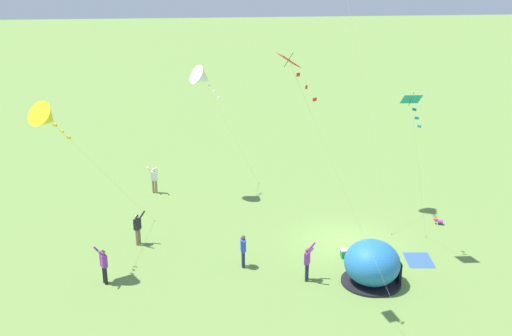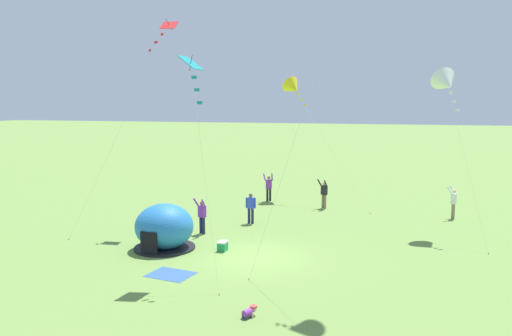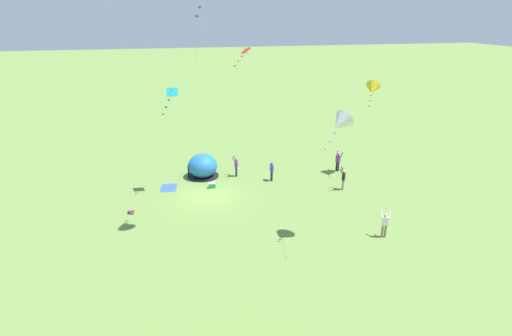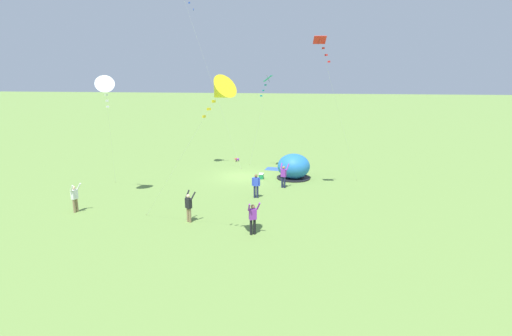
{
  "view_description": "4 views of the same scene",
  "coord_description": "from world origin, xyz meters",
  "px_view_note": "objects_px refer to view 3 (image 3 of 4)",
  "views": [
    {
      "loc": [
        -28.54,
        8.61,
        14.16
      ],
      "look_at": [
        0.99,
        4.81,
        4.1
      ],
      "focal_mm": 42.0,
      "sensor_mm": 36.0,
      "label": 1
    },
    {
      "loc": [
        6.17,
        -20.13,
        6.64
      ],
      "look_at": [
        -0.58,
        1.89,
        3.68
      ],
      "focal_mm": 35.0,
      "sensor_mm": 36.0,
      "label": 2
    },
    {
      "loc": [
        29.25,
        -2.98,
        13.84
      ],
      "look_at": [
        3.75,
        3.04,
        3.65
      ],
      "focal_mm": 28.0,
      "sensor_mm": 36.0,
      "label": 3
    },
    {
      "loc": [
        -6.07,
        32.68,
        8.59
      ],
      "look_at": [
        -1.85,
        4.2,
        1.78
      ],
      "focal_mm": 28.0,
      "sensor_mm": 36.0,
      "label": 4
    }
  ],
  "objects_px": {
    "person_center_field": "(385,223)",
    "toddler_crawling": "(131,212)",
    "person_strolling": "(338,161)",
    "person_near_tent": "(272,170)",
    "popup_tent": "(203,166)",
    "cooler_box": "(212,185)",
    "kite_teal": "(171,96)",
    "kite_red": "(243,55)",
    "kite_white": "(340,123)",
    "kite_yellow": "(372,89)",
    "person_flying_kite": "(236,166)",
    "person_watching_sky": "(343,178)"
  },
  "relations": [
    {
      "from": "kite_yellow",
      "to": "cooler_box",
      "type": "bearing_deg",
      "value": -90.22
    },
    {
      "from": "toddler_crawling",
      "to": "kite_yellow",
      "type": "bearing_deg",
      "value": 99.17
    },
    {
      "from": "toddler_crawling",
      "to": "person_flying_kite",
      "type": "height_order",
      "value": "person_flying_kite"
    },
    {
      "from": "person_strolling",
      "to": "toddler_crawling",
      "type": "bearing_deg",
      "value": -76.21
    },
    {
      "from": "person_flying_kite",
      "to": "kite_yellow",
      "type": "relative_size",
      "value": 0.22
    },
    {
      "from": "person_center_field",
      "to": "kite_teal",
      "type": "height_order",
      "value": "kite_teal"
    },
    {
      "from": "person_strolling",
      "to": "kite_white",
      "type": "height_order",
      "value": "kite_white"
    },
    {
      "from": "kite_yellow",
      "to": "person_strolling",
      "type": "bearing_deg",
      "value": -120.28
    },
    {
      "from": "cooler_box",
      "to": "kite_yellow",
      "type": "relative_size",
      "value": 0.06
    },
    {
      "from": "person_strolling",
      "to": "kite_yellow",
      "type": "xyz_separation_m",
      "value": [
        1.21,
        2.07,
        6.78
      ]
    },
    {
      "from": "toddler_crawling",
      "to": "kite_red",
      "type": "relative_size",
      "value": 0.05
    },
    {
      "from": "person_flying_kite",
      "to": "kite_teal",
      "type": "bearing_deg",
      "value": -69.54
    },
    {
      "from": "kite_teal",
      "to": "kite_yellow",
      "type": "distance_m",
      "value": 16.87
    },
    {
      "from": "kite_red",
      "to": "kite_yellow",
      "type": "height_order",
      "value": "kite_red"
    },
    {
      "from": "person_strolling",
      "to": "person_near_tent",
      "type": "distance_m",
      "value": 6.67
    },
    {
      "from": "cooler_box",
      "to": "toddler_crawling",
      "type": "bearing_deg",
      "value": -62.43
    },
    {
      "from": "person_strolling",
      "to": "kite_white",
      "type": "bearing_deg",
      "value": -25.88
    },
    {
      "from": "popup_tent",
      "to": "person_watching_sky",
      "type": "xyz_separation_m",
      "value": [
        5.56,
        11.1,
        0.0
      ]
    },
    {
      "from": "person_strolling",
      "to": "person_center_field",
      "type": "height_order",
      "value": "same"
    },
    {
      "from": "popup_tent",
      "to": "person_watching_sky",
      "type": "distance_m",
      "value": 12.42
    },
    {
      "from": "person_near_tent",
      "to": "kite_white",
      "type": "bearing_deg",
      "value": 7.78
    },
    {
      "from": "person_near_tent",
      "to": "kite_red",
      "type": "relative_size",
      "value": 0.15
    },
    {
      "from": "kite_red",
      "to": "kite_white",
      "type": "relative_size",
      "value": 1.31
    },
    {
      "from": "popup_tent",
      "to": "cooler_box",
      "type": "bearing_deg",
      "value": 10.08
    },
    {
      "from": "person_center_field",
      "to": "popup_tent",
      "type": "bearing_deg",
      "value": -141.63
    },
    {
      "from": "toddler_crawling",
      "to": "kite_teal",
      "type": "relative_size",
      "value": 0.06
    },
    {
      "from": "person_near_tent",
      "to": "kite_teal",
      "type": "relative_size",
      "value": 0.2
    },
    {
      "from": "kite_white",
      "to": "person_watching_sky",
      "type": "bearing_deg",
      "value": 149.95
    },
    {
      "from": "kite_white",
      "to": "popup_tent",
      "type": "bearing_deg",
      "value": -149.85
    },
    {
      "from": "person_strolling",
      "to": "kite_red",
      "type": "bearing_deg",
      "value": -112.91
    },
    {
      "from": "cooler_box",
      "to": "person_strolling",
      "type": "distance_m",
      "value": 12.03
    },
    {
      "from": "person_center_field",
      "to": "toddler_crawling",
      "type": "bearing_deg",
      "value": -113.67
    },
    {
      "from": "toddler_crawling",
      "to": "person_strolling",
      "type": "height_order",
      "value": "person_strolling"
    },
    {
      "from": "person_flying_kite",
      "to": "kite_yellow",
      "type": "xyz_separation_m",
      "value": [
        2.12,
        11.55,
        6.78
      ]
    },
    {
      "from": "person_watching_sky",
      "to": "kite_red",
      "type": "height_order",
      "value": "kite_red"
    },
    {
      "from": "person_strolling",
      "to": "person_near_tent",
      "type": "relative_size",
      "value": 1.1
    },
    {
      "from": "person_watching_sky",
      "to": "person_near_tent",
      "type": "relative_size",
      "value": 1.1
    },
    {
      "from": "person_near_tent",
      "to": "person_center_field",
      "type": "bearing_deg",
      "value": 23.2
    },
    {
      "from": "kite_teal",
      "to": "kite_yellow",
      "type": "relative_size",
      "value": 0.99
    },
    {
      "from": "person_center_field",
      "to": "person_flying_kite",
      "type": "relative_size",
      "value": 1.0
    },
    {
      "from": "person_center_field",
      "to": "kite_red",
      "type": "bearing_deg",
      "value": -157.66
    },
    {
      "from": "cooler_box",
      "to": "person_center_field",
      "type": "distance_m",
      "value": 14.56
    },
    {
      "from": "kite_teal",
      "to": "kite_red",
      "type": "relative_size",
      "value": 0.77
    },
    {
      "from": "popup_tent",
      "to": "kite_white",
      "type": "xyz_separation_m",
      "value": [
        12.35,
        7.18,
        6.71
      ]
    },
    {
      "from": "person_center_field",
      "to": "kite_white",
      "type": "xyz_separation_m",
      "value": [
        -0.89,
        -3.3,
        6.71
      ]
    },
    {
      "from": "person_flying_kite",
      "to": "person_watching_sky",
      "type": "bearing_deg",
      "value": 58.74
    },
    {
      "from": "popup_tent",
      "to": "person_strolling",
      "type": "bearing_deg",
      "value": 82.99
    },
    {
      "from": "person_near_tent",
      "to": "toddler_crawling",
      "type": "bearing_deg",
      "value": -72.52
    },
    {
      "from": "cooler_box",
      "to": "kite_white",
      "type": "bearing_deg",
      "value": 34.72
    },
    {
      "from": "kite_teal",
      "to": "kite_white",
      "type": "relative_size",
      "value": 1.0
    }
  ]
}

